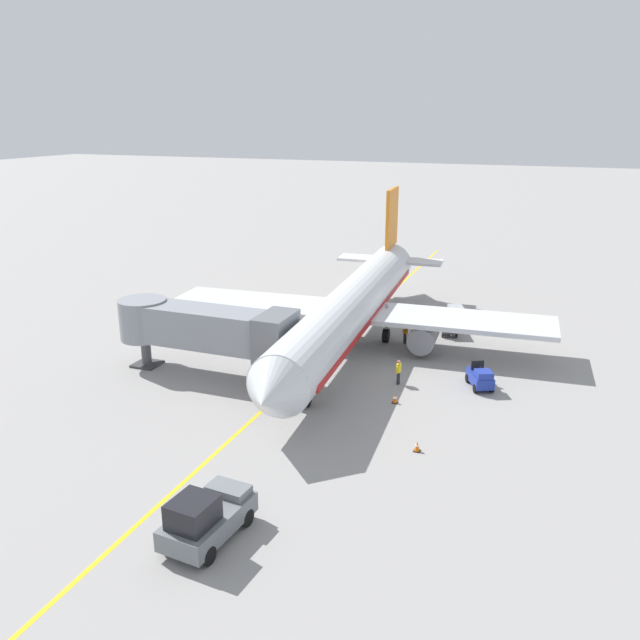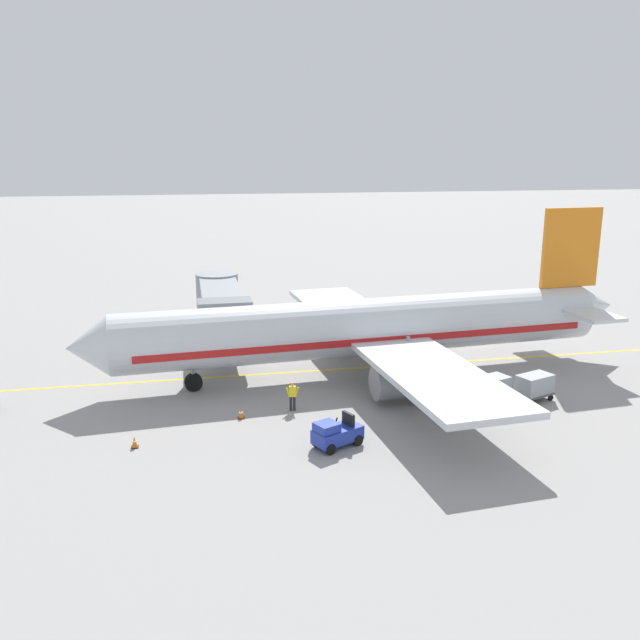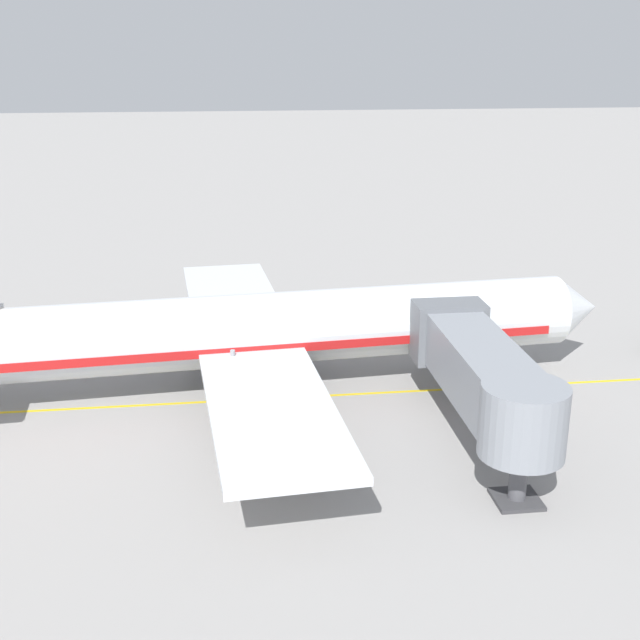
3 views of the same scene
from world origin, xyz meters
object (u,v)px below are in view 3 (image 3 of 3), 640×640
baggage_tug_lead (324,311)px  baggage_cart_second_in_train (113,336)px  parked_airliner (262,331)px  ground_crew_loader (222,348)px  safety_cone_nose_right (405,338)px  baggage_cart_front (160,335)px  jet_bridge (482,373)px  ground_crew_wing_walker (358,333)px  safety_cone_nose_left (480,320)px

baggage_tug_lead → baggage_cart_second_in_train: size_ratio=0.94×
parked_airliner → ground_crew_loader: bearing=-150.8°
ground_crew_loader → safety_cone_nose_right: ground_crew_loader is taller
baggage_cart_front → jet_bridge: bearing=46.7°
baggage_cart_second_in_train → ground_crew_wing_walker: size_ratio=1.75×
jet_bridge → ground_crew_loader: (-11.24, -11.25, -2.50)m
parked_airliner → safety_cone_nose_right: parked_airliner is taller
parked_airliner → baggage_cart_front: bearing=-138.7°
jet_bridge → safety_cone_nose_left: 17.25m
jet_bridge → baggage_cart_second_in_train: bearing=-128.8°
ground_crew_wing_walker → baggage_tug_lead: bearing=-165.3°
parked_airliner → safety_cone_nose_right: size_ratio=63.30×
safety_cone_nose_right → ground_crew_wing_walker: bearing=-79.0°
parked_airliner → ground_crew_loader: parked_airliner is taller
safety_cone_nose_right → baggage_cart_front: bearing=-92.2°
baggage_cart_front → safety_cone_nose_right: 14.59m
baggage_cart_front → baggage_cart_second_in_train: 2.70m
ground_crew_loader → safety_cone_nose_left: size_ratio=2.86×
baggage_tug_lead → safety_cone_nose_left: bearing=79.1°
baggage_tug_lead → ground_crew_wing_walker: bearing=14.7°
jet_bridge → ground_crew_loader: jet_bridge is taller
baggage_cart_front → safety_cone_nose_left: bearing=96.1°
jet_bridge → safety_cone_nose_right: 13.78m
jet_bridge → safety_cone_nose_right: bearing=-178.9°
baggage_cart_second_in_train → parked_airliner: bearing=51.9°
parked_airliner → ground_crew_wing_walker: size_ratio=22.10×
ground_crew_wing_walker → baggage_cart_front: bearing=-95.6°
baggage_cart_second_in_train → safety_cone_nose_left: (-2.01, 22.79, -0.66)m
baggage_cart_second_in_train → safety_cone_nose_right: 17.29m
safety_cone_nose_left → safety_cone_nose_right: size_ratio=1.00×
baggage_cart_front → safety_cone_nose_left: 20.21m
baggage_cart_front → safety_cone_nose_right: size_ratio=5.02×
jet_bridge → ground_crew_loader: size_ratio=7.68×
ground_crew_wing_walker → safety_cone_nose_left: bearing=111.1°
ground_crew_loader → jet_bridge: bearing=45.0°
baggage_tug_lead → baggage_cart_front: (4.05, -10.22, 0.24)m
parked_airliner → jet_bridge: 11.92m
parked_airliner → ground_crew_loader: (-3.67, -2.05, -2.23)m
baggage_cart_front → baggage_cart_second_in_train: bearing=-93.0°
jet_bridge → safety_cone_nose_left: jet_bridge is taller
parked_airliner → safety_cone_nose_right: bearing=123.1°
parked_airliner → baggage_tug_lead: bearing=156.2°
jet_bridge → safety_cone_nose_left: size_ratio=22.01×
parked_airliner → baggage_cart_second_in_train: (-6.53, -8.32, -2.24)m
baggage_cart_front → ground_crew_loader: 4.48m
baggage_cart_front → safety_cone_nose_right: bearing=87.8°
ground_crew_loader → safety_cone_nose_left: 17.24m
parked_airliner → ground_crew_wing_walker: (-5.25, 5.96, -2.23)m
baggage_cart_second_in_train → safety_cone_nose_right: bearing=87.7°
jet_bridge → baggage_cart_second_in_train: size_ratio=4.39×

